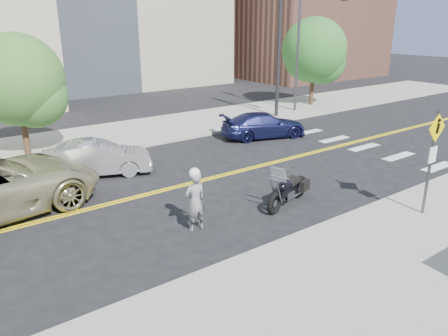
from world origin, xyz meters
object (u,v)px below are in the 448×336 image
pedestrian_sign (432,152)px  motorcyclist (195,200)px  parked_car_silver (97,158)px  motorcycle (288,183)px  parked_car_blue (264,125)px

pedestrian_sign → motorcyclist: size_ratio=1.69×
parked_car_silver → pedestrian_sign: bearing=-124.2°
motorcycle → parked_car_blue: bearing=35.8°
motorcycle → parked_car_silver: size_ratio=0.58×
pedestrian_sign → parked_car_blue: 9.90m
parked_car_blue → parked_car_silver: bearing=109.6°
motorcycle → pedestrian_sign: bearing=-69.1°
pedestrian_sign → parked_car_silver: bearing=123.8°
pedestrian_sign → motorcycle: bearing=128.7°
motorcyclist → parked_car_silver: size_ratio=0.46×
parked_car_blue → motorcycle: bearing=160.6°
pedestrian_sign → motorcycle: 4.07m
pedestrian_sign → motorcyclist: (-5.64, 3.25, -1.08)m
motorcycle → motorcyclist: bearing=158.0°
parked_car_silver → motorcycle: bearing=-126.9°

